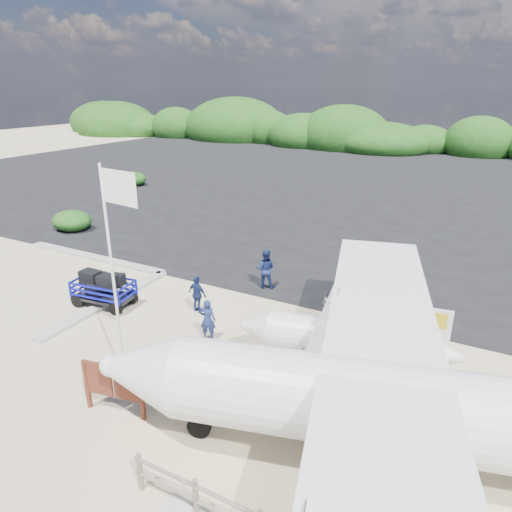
{
  "coord_description": "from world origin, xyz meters",
  "views": [
    {
      "loc": [
        8.93,
        -10.64,
        8.56
      ],
      "look_at": [
        0.59,
        4.98,
        1.86
      ],
      "focal_mm": 32.0,
      "sensor_mm": 36.0,
      "label": 1
    }
  ],
  "objects_px": {
    "baggage_cart": "(106,305)",
    "crew_a": "(208,320)",
    "signboard": "(117,413)",
    "flagpole": "(126,382)",
    "aircraft_small": "(333,175)",
    "crew_c": "(197,294)",
    "crew_b": "(265,269)"
  },
  "relations": [
    {
      "from": "crew_b",
      "to": "aircraft_small",
      "type": "height_order",
      "value": "crew_b"
    },
    {
      "from": "signboard",
      "to": "flagpole",
      "type": "bearing_deg",
      "value": 112.28
    },
    {
      "from": "flagpole",
      "to": "aircraft_small",
      "type": "relative_size",
      "value": 0.95
    },
    {
      "from": "crew_a",
      "to": "aircraft_small",
      "type": "relative_size",
      "value": 0.22
    },
    {
      "from": "crew_a",
      "to": "crew_c",
      "type": "xyz_separation_m",
      "value": [
        -1.54,
        1.57,
        -0.01
      ]
    },
    {
      "from": "flagpole",
      "to": "crew_c",
      "type": "relative_size",
      "value": 4.36
    },
    {
      "from": "signboard",
      "to": "crew_a",
      "type": "bearing_deg",
      "value": 78.18
    },
    {
      "from": "crew_a",
      "to": "crew_c",
      "type": "bearing_deg",
      "value": -64.07
    },
    {
      "from": "crew_c",
      "to": "aircraft_small",
      "type": "distance_m",
      "value": 31.05
    },
    {
      "from": "signboard",
      "to": "aircraft_small",
      "type": "xyz_separation_m",
      "value": [
        -6.43,
        36.69,
        0.0
      ]
    },
    {
      "from": "flagpole",
      "to": "crew_a",
      "type": "xyz_separation_m",
      "value": [
        0.84,
        3.3,
        0.78
      ]
    },
    {
      "from": "signboard",
      "to": "crew_c",
      "type": "height_order",
      "value": "crew_c"
    },
    {
      "from": "flagpole",
      "to": "crew_b",
      "type": "distance_m",
      "value": 8.26
    },
    {
      "from": "signboard",
      "to": "aircraft_small",
      "type": "height_order",
      "value": "aircraft_small"
    },
    {
      "from": "crew_a",
      "to": "crew_b",
      "type": "bearing_deg",
      "value": -106.02
    },
    {
      "from": "crew_a",
      "to": "crew_c",
      "type": "height_order",
      "value": "crew_a"
    },
    {
      "from": "baggage_cart",
      "to": "crew_a",
      "type": "distance_m",
      "value": 5.31
    },
    {
      "from": "baggage_cart",
      "to": "signboard",
      "type": "height_order",
      "value": "signboard"
    },
    {
      "from": "baggage_cart",
      "to": "crew_a",
      "type": "xyz_separation_m",
      "value": [
        5.24,
        -0.23,
        0.78
      ]
    },
    {
      "from": "flagpole",
      "to": "baggage_cart",
      "type": "bearing_deg",
      "value": 141.29
    },
    {
      "from": "baggage_cart",
      "to": "crew_a",
      "type": "height_order",
      "value": "crew_a"
    },
    {
      "from": "signboard",
      "to": "crew_c",
      "type": "distance_m",
      "value": 6.27
    },
    {
      "from": "flagpole",
      "to": "signboard",
      "type": "bearing_deg",
      "value": -56.73
    },
    {
      "from": "flagpole",
      "to": "signboard",
      "type": "xyz_separation_m",
      "value": [
        0.77,
        -1.18,
        0.0
      ]
    },
    {
      "from": "crew_a",
      "to": "aircraft_small",
      "type": "bearing_deg",
      "value": -97.08
    },
    {
      "from": "flagpole",
      "to": "signboard",
      "type": "distance_m",
      "value": 1.41
    },
    {
      "from": "flagpole",
      "to": "aircraft_small",
      "type": "bearing_deg",
      "value": 99.05
    },
    {
      "from": "aircraft_small",
      "to": "crew_a",
      "type": "bearing_deg",
      "value": 92.0
    },
    {
      "from": "aircraft_small",
      "to": "signboard",
      "type": "bearing_deg",
      "value": 90.53
    },
    {
      "from": "signboard",
      "to": "aircraft_small",
      "type": "bearing_deg",
      "value": 88.95
    },
    {
      "from": "signboard",
      "to": "baggage_cart",
      "type": "bearing_deg",
      "value": 126.73
    },
    {
      "from": "flagpole",
      "to": "crew_c",
      "type": "bearing_deg",
      "value": 98.16
    }
  ]
}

